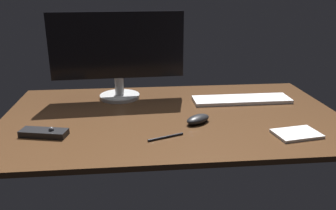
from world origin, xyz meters
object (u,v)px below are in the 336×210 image
at_px(keyboard, 242,100).
at_px(notepad, 297,134).
at_px(computer_mouse, 198,119).
at_px(pen, 166,137).
at_px(media_remote, 44,133).
at_px(monitor, 118,51).

bearing_deg(keyboard, notepad, -78.63).
distance_m(computer_mouse, pen, 0.19).
relative_size(computer_mouse, media_remote, 0.63).
bearing_deg(keyboard, media_remote, -159.92).
xyz_separation_m(keyboard, media_remote, (-0.82, -0.31, 0.00)).
height_order(monitor, keyboard, monitor).
bearing_deg(media_remote, notepad, 7.68).
bearing_deg(keyboard, computer_mouse, -136.35).
bearing_deg(keyboard, pen, -136.84).
xyz_separation_m(keyboard, notepad, (0.08, -0.39, -0.00)).
height_order(monitor, notepad, monitor).
xyz_separation_m(monitor, keyboard, (0.57, -0.11, -0.22)).
height_order(computer_mouse, notepad, computer_mouse).
xyz_separation_m(media_remote, pen, (0.43, -0.06, -0.01)).
xyz_separation_m(computer_mouse, notepad, (0.33, -0.15, -0.01)).
distance_m(monitor, keyboard, 0.62).
bearing_deg(keyboard, monitor, 168.56).
bearing_deg(monitor, keyboard, -13.79).
bearing_deg(media_remote, computer_mouse, 19.55).
xyz_separation_m(monitor, notepad, (0.65, -0.50, -0.22)).
bearing_deg(computer_mouse, pen, -173.23).
height_order(media_remote, pen, media_remote).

